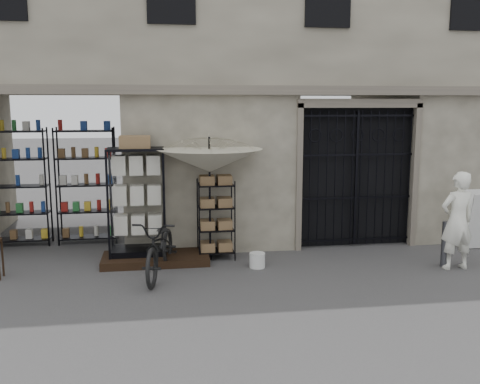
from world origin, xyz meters
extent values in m
plane|color=black|center=(0.00, 0.00, 0.00)|extent=(80.00, 80.00, 0.00)
cube|color=#A29A85|center=(0.00, 4.00, 4.50)|extent=(14.00, 4.00, 9.00)
cube|color=black|center=(-4.50, 2.80, 1.50)|extent=(3.00, 1.70, 3.00)
cube|color=black|center=(-4.55, 3.30, 1.25)|extent=(2.70, 0.50, 2.50)
cube|color=black|center=(1.75, 2.28, 1.50)|extent=(2.50, 0.06, 3.00)
cube|color=black|center=(1.75, 2.12, 1.45)|extent=(0.05, 0.05, 2.80)
cube|color=black|center=(-2.40, 1.55, 0.07)|extent=(2.00, 0.90, 0.15)
cube|color=black|center=(-2.73, 1.69, 0.21)|extent=(1.07, 0.71, 0.11)
cube|color=silver|center=(-2.76, 1.38, 1.16)|extent=(0.94, 0.10, 1.89)
cube|color=silver|center=(-2.73, 1.69, 1.05)|extent=(0.89, 0.53, 1.58)
cube|color=olive|center=(-2.73, 1.69, 2.24)|extent=(0.60, 0.48, 0.23)
cube|color=black|center=(-1.23, 1.69, 0.77)|extent=(0.80, 0.68, 1.55)
cube|color=olive|center=(-1.23, 1.69, 0.73)|extent=(0.68, 0.56, 1.16)
cylinder|color=black|center=(-1.36, 1.56, 1.19)|extent=(0.04, 0.04, 2.38)
imported|color=#B7B59B|center=(-1.36, 1.56, 2.06)|extent=(1.83, 1.86, 1.60)
cylinder|color=silver|center=(-0.54, 0.97, 0.14)|extent=(0.36, 0.36, 0.28)
imported|color=black|center=(-2.30, 0.74, 0.00)|extent=(0.90, 1.18, 2.01)
cylinder|color=#4E4F56|center=(2.92, 0.51, 0.43)|extent=(0.20, 0.20, 0.85)
imported|color=white|center=(3.03, 0.37, 0.00)|extent=(0.81, 1.85, 0.43)
cube|color=silver|center=(4.20, 1.79, 0.61)|extent=(0.56, 0.29, 1.18)
camera|label=1|loc=(-2.27, -8.40, 3.00)|focal=40.00mm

